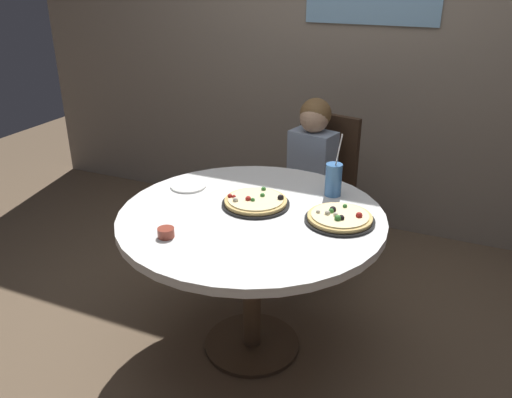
{
  "coord_description": "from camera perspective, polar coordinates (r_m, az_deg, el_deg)",
  "views": [
    {
      "loc": [
        0.88,
        -1.93,
        1.78
      ],
      "look_at": [
        0.0,
        0.05,
        0.8
      ],
      "focal_mm": 36.56,
      "sensor_mm": 36.0,
      "label": 1
    }
  ],
  "objects": [
    {
      "name": "ground_plane",
      "position": [
        2.77,
        -0.44,
        -15.68
      ],
      "size": [
        8.0,
        8.0,
        0.0
      ],
      "primitive_type": "plane",
      "color": "brown"
    },
    {
      "name": "dining_table",
      "position": [
        2.4,
        -0.49,
        -3.67
      ],
      "size": [
        1.21,
        1.21,
        0.75
      ],
      "color": "white",
      "rests_on": "ground_plane"
    },
    {
      "name": "wall_with_window",
      "position": [
        3.71,
        10.76,
        18.87
      ],
      "size": [
        5.2,
        0.14,
        2.9
      ],
      "color": "gray",
      "rests_on": "ground_plane"
    },
    {
      "name": "sauce_bowl",
      "position": [
        2.18,
        -9.83,
        -3.65
      ],
      "size": [
        0.07,
        0.07,
        0.04
      ],
      "primitive_type": "cylinder",
      "color": "brown",
      "rests_on": "dining_table"
    },
    {
      "name": "chair_wooden",
      "position": [
        3.28,
        6.96,
        1.78
      ],
      "size": [
        0.48,
        0.48,
        0.95
      ],
      "color": "#382619",
      "rests_on": "ground_plane"
    },
    {
      "name": "pizza_veggie",
      "position": [
        2.43,
        -0.04,
        -0.31
      ],
      "size": [
        0.32,
        0.32,
        0.05
      ],
      "color": "black",
      "rests_on": "dining_table"
    },
    {
      "name": "soda_cup",
      "position": [
        2.54,
        8.47,
        2.12
      ],
      "size": [
        0.08,
        0.08,
        0.31
      ],
      "color": "#3F72B2",
      "rests_on": "dining_table"
    },
    {
      "name": "plate_small",
      "position": [
        2.65,
        -7.4,
        1.42
      ],
      "size": [
        0.18,
        0.18,
        0.01
      ],
      "primitive_type": "cylinder",
      "color": "white",
      "rests_on": "dining_table"
    },
    {
      "name": "diner_child",
      "position": [
        3.15,
        5.31,
        -0.03
      ],
      "size": [
        0.33,
        0.43,
        1.08
      ],
      "color": "#3F4766",
      "rests_on": "ground_plane"
    },
    {
      "name": "pizza_cheese",
      "position": [
        2.3,
        9.14,
        -2.06
      ],
      "size": [
        0.31,
        0.31,
        0.05
      ],
      "color": "black",
      "rests_on": "dining_table"
    }
  ]
}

